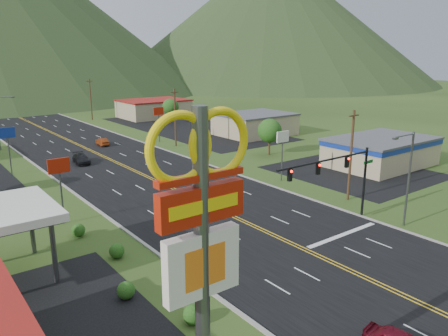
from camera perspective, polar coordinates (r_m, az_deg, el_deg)
pylon_sign at (r=16.39m, az=-2.96°, el=-8.40°), size 4.32×0.60×14.00m
traffic_signal at (r=41.55m, az=14.84°, el=-0.34°), size 13.10×0.43×7.00m
streetlight_east at (r=43.26m, az=22.85°, el=-0.63°), size 3.28×0.25×9.00m
building_east_near at (r=67.19m, az=19.80°, el=2.21°), size 15.40×10.40×4.10m
building_east_mid at (r=88.17m, az=4.07°, el=5.75°), size 14.40×11.40×4.30m
building_east_far at (r=114.62m, az=-9.17°, el=7.70°), size 16.40×12.40×4.50m
pole_sign_west_a at (r=43.42m, az=-20.70°, el=-0.55°), size 2.00×0.18×6.40m
pole_sign_west_b at (r=64.44m, az=-26.44°, el=3.57°), size 2.00×0.18×6.40m
pole_sign_east_a at (r=55.44m, az=7.66°, el=3.41°), size 2.00×0.18×6.40m
pole_sign_east_b at (r=81.01m, az=-8.54°, el=6.90°), size 2.00×0.18×6.40m
tree_east_a at (r=70.29m, az=5.99°, el=4.86°), size 3.84×3.84×5.82m
tree_east_b at (r=103.05m, az=-7.00°, el=7.93°), size 3.84×3.84×5.82m
utility_pole_a at (r=49.40m, az=16.25°, el=1.66°), size 1.60×0.28×10.00m
utility_pole_b at (r=76.94m, az=-6.40°, el=6.63°), size 1.60×0.28×10.00m
utility_pole_c at (r=112.96m, az=-17.01°, el=8.62°), size 1.60×0.28×10.00m
utility_pole_d at (r=151.00m, az=-22.43°, el=9.52°), size 1.60×0.28×10.00m
mountain_ne at (r=255.45m, az=6.03°, el=18.88°), size 180.00×180.00×70.00m
car_dark_mid at (r=67.99m, az=-18.15°, el=1.12°), size 2.56×4.98×1.38m
car_red_far at (r=80.58m, az=-15.62°, el=3.30°), size 1.62×3.94×1.27m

